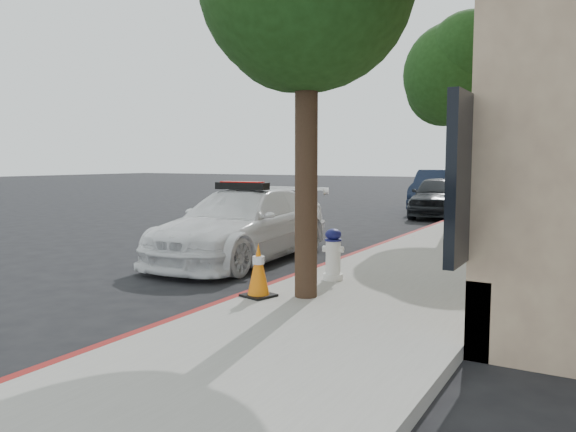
% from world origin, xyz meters
% --- Properties ---
extents(ground, '(120.00, 120.00, 0.00)m').
position_xyz_m(ground, '(0.00, 0.00, 0.00)').
color(ground, black).
rests_on(ground, ground).
extents(sidewalk, '(3.20, 50.00, 0.15)m').
position_xyz_m(sidewalk, '(3.60, 10.00, 0.07)').
color(sidewalk, gray).
rests_on(sidewalk, ground).
extents(curb_strip, '(0.12, 50.00, 0.15)m').
position_xyz_m(curb_strip, '(2.06, 10.00, 0.07)').
color(curb_strip, maroon).
rests_on(curb_strip, ground).
extents(tower_left, '(18.00, 14.00, 60.00)m').
position_xyz_m(tower_left, '(-4.00, 120.00, 30.00)').
color(tower_left, '#9EA8B7').
rests_on(tower_left, ground).
extents(tree_mid, '(2.77, 2.64, 5.43)m').
position_xyz_m(tree_mid, '(2.93, 5.99, 4.16)').
color(tree_mid, black).
rests_on(tree_mid, sidewalk).
extents(tree_far, '(3.10, 3.00, 5.81)m').
position_xyz_m(tree_far, '(2.93, 13.99, 4.39)').
color(tree_far, black).
rests_on(tree_far, sidewalk).
extents(police_car, '(2.21, 4.96, 1.56)m').
position_xyz_m(police_car, '(0.09, 0.61, 0.71)').
color(police_car, white).
rests_on(police_car, ground).
extents(parked_car_mid, '(2.28, 4.44, 1.44)m').
position_xyz_m(parked_car_mid, '(1.20, 11.20, 0.72)').
color(parked_car_mid, black).
rests_on(parked_car_mid, ground).
extents(parked_car_far, '(2.35, 5.08, 1.61)m').
position_xyz_m(parked_car_far, '(0.62, 13.48, 0.81)').
color(parked_car_far, '#141D32').
rests_on(parked_car_far, ground).
extents(fire_hydrant, '(0.33, 0.30, 0.79)m').
position_xyz_m(fire_hydrant, '(2.76, -0.85, 0.54)').
color(fire_hydrant, white).
rests_on(fire_hydrant, sidewalk).
extents(traffic_cone, '(0.47, 0.47, 0.73)m').
position_xyz_m(traffic_cone, '(2.35, -2.32, 0.51)').
color(traffic_cone, black).
rests_on(traffic_cone, sidewalk).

